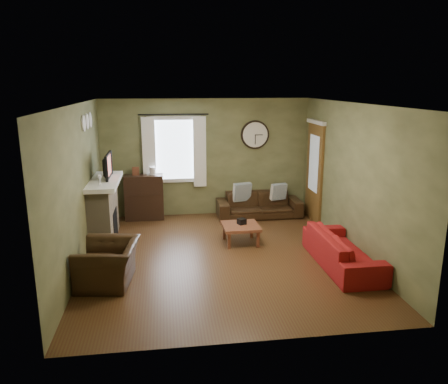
{
  "coord_description": "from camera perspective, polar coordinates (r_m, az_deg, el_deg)",
  "views": [
    {
      "loc": [
        -0.93,
        -7.01,
        2.92
      ],
      "look_at": [
        0.1,
        0.4,
        1.05
      ],
      "focal_mm": 35.0,
      "sensor_mm": 36.0,
      "label": 1
    }
  ],
  "objects": [
    {
      "name": "wall_left",
      "position": [
        7.32,
        -18.49,
        0.52
      ],
      "size": [
        0.0,
        5.2,
        2.6
      ],
      "primitive_type": "cube",
      "color": "#656941",
      "rests_on": "ground"
    },
    {
      "name": "tv",
      "position": [
        8.53,
        -15.34,
        2.95
      ],
      "size": [
        0.08,
        0.6,
        0.35
      ],
      "primitive_type": "imported",
      "rotation": [
        0.0,
        0.0,
        1.57
      ],
      "color": "black",
      "rests_on": "mantel"
    },
    {
      "name": "wall_clock",
      "position": [
        9.83,
        4.09,
        7.46
      ],
      "size": [
        0.64,
        0.06,
        0.64
      ],
      "primitive_type": null,
      "color": "white",
      "rests_on": "wall_back"
    },
    {
      "name": "curtain_left",
      "position": [
        9.61,
        -9.77,
        5.03
      ],
      "size": [
        0.28,
        0.04,
        1.55
      ],
      "primitive_type": "cube",
      "color": "white",
      "rests_on": "wall_back"
    },
    {
      "name": "window_pane",
      "position": [
        9.69,
        -6.5,
        5.53
      ],
      "size": [
        1.0,
        0.02,
        1.3
      ],
      "primitive_type": null,
      "color": "silver",
      "rests_on": "wall_back"
    },
    {
      "name": "medallion_mid",
      "position": [
        8.3,
        -17.46,
        8.77
      ],
      "size": [
        0.28,
        0.28,
        0.03
      ],
      "primitive_type": "cylinder",
      "color": "white",
      "rests_on": "wall_left"
    },
    {
      "name": "sofa_red",
      "position": [
        7.44,
        15.21,
        -7.28
      ],
      "size": [
        0.74,
        1.9,
        0.55
      ],
      "primitive_type": "imported",
      "rotation": [
        0.0,
        0.0,
        1.57
      ],
      "color": "maroon",
      "rests_on": "floor"
    },
    {
      "name": "sofa_brown",
      "position": [
        9.82,
        4.59,
        -1.65
      ],
      "size": [
        1.87,
        0.73,
        0.55
      ],
      "primitive_type": "imported",
      "color": "black",
      "rests_on": "floor"
    },
    {
      "name": "pillow_right",
      "position": [
        9.88,
        7.14,
        0.04
      ],
      "size": [
        0.38,
        0.2,
        0.37
      ],
      "primitive_type": "cube",
      "rotation": [
        0.0,
        0.0,
        0.27
      ],
      "color": "#909FA9",
      "rests_on": "sofa_brown"
    },
    {
      "name": "wine_glass_a",
      "position": [
        7.83,
        -15.96,
        1.46
      ],
      "size": [
        0.08,
        0.08,
        0.22
      ],
      "primitive_type": null,
      "color": "white",
      "rests_on": "mantel"
    },
    {
      "name": "floor",
      "position": [
        7.65,
        -0.33,
        -8.41
      ],
      "size": [
        4.6,
        5.2,
        0.0
      ],
      "primitive_type": "cube",
      "color": "#472C17",
      "rests_on": "ground"
    },
    {
      "name": "bookshelf",
      "position": [
        9.7,
        -10.38,
        -0.68
      ],
      "size": [
        0.83,
        0.35,
        0.99
      ],
      "primitive_type": null,
      "color": "black",
      "rests_on": "floor"
    },
    {
      "name": "ceiling",
      "position": [
        7.08,
        -0.36,
        11.45
      ],
      "size": [
        4.6,
        5.2,
        0.0
      ],
      "primitive_type": "cube",
      "color": "white",
      "rests_on": "ground"
    },
    {
      "name": "pillow_left",
      "position": [
        9.78,
        2.37,
        -0.01
      ],
      "size": [
        0.43,
        0.22,
        0.41
      ],
      "primitive_type": "cube",
      "rotation": [
        0.0,
        0.0,
        0.24
      ],
      "color": "#909FA9",
      "rests_on": "sofa_brown"
    },
    {
      "name": "firebox",
      "position": [
        8.62,
        -14.09,
        -4.09
      ],
      "size": [
        0.04,
        0.6,
        0.55
      ],
      "primitive_type": "cube",
      "color": "black",
      "rests_on": "fireplace"
    },
    {
      "name": "medallion_right",
      "position": [
        8.64,
        -17.09,
        8.98
      ],
      "size": [
        0.28,
        0.28,
        0.03
      ],
      "primitive_type": "cylinder",
      "color": "white",
      "rests_on": "wall_left"
    },
    {
      "name": "coffee_table",
      "position": [
        8.2,
        2.18,
        -5.5
      ],
      "size": [
        0.68,
        0.68,
        0.36
      ],
      "primitive_type": null,
      "rotation": [
        0.0,
        0.0,
        0.02
      ],
      "color": "brown",
      "rests_on": "floor"
    },
    {
      "name": "curtain_right",
      "position": [
        9.63,
        -3.19,
        5.24
      ],
      "size": [
        0.28,
        0.04,
        1.55
      ],
      "primitive_type": "cube",
      "color": "white",
      "rests_on": "wall_back"
    },
    {
      "name": "mantel",
      "position": [
        8.43,
        -15.51,
        1.33
      ],
      "size": [
        0.58,
        1.6,
        0.08
      ],
      "primitive_type": "cube",
      "color": "white",
      "rests_on": "fireplace"
    },
    {
      "name": "medallion_left",
      "position": [
        7.95,
        -17.86,
        8.54
      ],
      "size": [
        0.28,
        0.28,
        0.03
      ],
      "primitive_type": "cylinder",
      "color": "white",
      "rests_on": "wall_left"
    },
    {
      "name": "book",
      "position": [
        9.65,
        -10.11,
        2.11
      ],
      "size": [
        0.2,
        0.26,
        0.02
      ],
      "primitive_type": "imported",
      "rotation": [
        0.0,
        0.0,
        0.11
      ],
      "color": "brown",
      "rests_on": "bookshelf"
    },
    {
      "name": "tissue_box",
      "position": [
        8.18,
        2.33,
        -3.92
      ],
      "size": [
        0.18,
        0.18,
        0.11
      ],
      "primitive_type": "cube",
      "rotation": [
        0.0,
        0.0,
        0.38
      ],
      "color": "black",
      "rests_on": "coffee_table"
    },
    {
      "name": "door",
      "position": [
        9.6,
        11.73,
        2.51
      ],
      "size": [
        0.05,
        0.9,
        2.1
      ],
      "primitive_type": "cube",
      "color": "brown",
      "rests_on": "floor"
    },
    {
      "name": "fireplace",
      "position": [
        8.58,
        -15.45,
        -2.53
      ],
      "size": [
        0.4,
        1.4,
        1.1
      ],
      "primitive_type": "cube",
      "color": "tan",
      "rests_on": "floor"
    },
    {
      "name": "wine_glass_b",
      "position": [
        7.93,
        -15.86,
        1.49
      ],
      "size": [
        0.06,
        0.06,
        0.18
      ],
      "primitive_type": null,
      "color": "white",
      "rests_on": "mantel"
    },
    {
      "name": "curtain_rod",
      "position": [
        9.51,
        -6.61,
        10.03
      ],
      "size": [
        0.03,
        0.03,
        1.5
      ],
      "primitive_type": "cylinder",
      "color": "black",
      "rests_on": "wall_back"
    },
    {
      "name": "wall_back",
      "position": [
        9.79,
        -2.36,
        4.5
      ],
      "size": [
        4.6,
        0.0,
        2.6
      ],
      "primitive_type": "cube",
      "color": "#656941",
      "rests_on": "ground"
    },
    {
      "name": "wall_front",
      "position": [
        4.79,
        3.77,
        -5.77
      ],
      "size": [
        4.6,
        0.0,
        2.6
      ],
      "primitive_type": "cube",
      "color": "#656941",
      "rests_on": "ground"
    },
    {
      "name": "armchair",
      "position": [
        6.8,
        -14.88,
        -9.03
      ],
      "size": [
        0.95,
        1.05,
        0.62
      ],
      "primitive_type": "imported",
      "rotation": [
        0.0,
        0.0,
        -1.69
      ],
      "color": "black",
      "rests_on": "floor"
    },
    {
      "name": "wall_right",
      "position": [
        7.88,
        16.47,
        1.6
      ],
      "size": [
        0.0,
        5.2,
        2.6
      ],
      "primitive_type": "cube",
      "color": "#656941",
      "rests_on": "ground"
    },
    {
      "name": "tv_screen",
      "position": [
        8.51,
        -14.83,
        3.35
      ],
      "size": [
        0.02,
        0.62,
        0.36
      ],
      "primitive_type": "cube",
      "color": "#994C3F",
      "rests_on": "mantel"
    }
  ]
}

